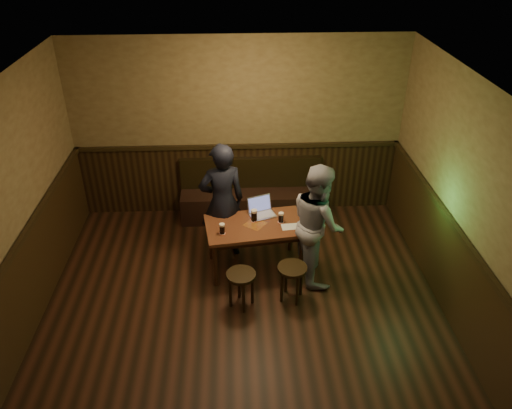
{
  "coord_description": "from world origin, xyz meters",
  "views": [
    {
      "loc": [
        -0.07,
        -4.07,
        4.31
      ],
      "look_at": [
        0.19,
        1.33,
        1.06
      ],
      "focal_mm": 35.0,
      "sensor_mm": 36.0,
      "label": 1
    }
  ],
  "objects_px": {
    "pint_mid": "(254,215)",
    "bench": "(251,199)",
    "pub_table": "(255,230)",
    "stool_right": "(292,273)",
    "pint_left": "(222,229)",
    "person_suit": "(222,202)",
    "pint_right": "(281,217)",
    "person_grey": "(318,223)",
    "laptop": "(261,210)",
    "stool_left": "(241,280)"
  },
  "relations": [
    {
      "from": "pint_left",
      "to": "person_grey",
      "type": "distance_m",
      "value": 1.22
    },
    {
      "from": "bench",
      "to": "stool_right",
      "type": "height_order",
      "value": "bench"
    },
    {
      "from": "stool_left",
      "to": "person_grey",
      "type": "bearing_deg",
      "value": 29.39
    },
    {
      "from": "pint_right",
      "to": "person_grey",
      "type": "relative_size",
      "value": 0.09
    },
    {
      "from": "stool_right",
      "to": "pint_right",
      "type": "distance_m",
      "value": 0.81
    },
    {
      "from": "pint_right",
      "to": "pub_table",
      "type": "bearing_deg",
      "value": -173.31
    },
    {
      "from": "stool_left",
      "to": "pint_left",
      "type": "xyz_separation_m",
      "value": [
        -0.22,
        0.58,
        0.37
      ]
    },
    {
      "from": "pub_table",
      "to": "pint_left",
      "type": "height_order",
      "value": "pint_left"
    },
    {
      "from": "person_grey",
      "to": "person_suit",
      "type": "bearing_deg",
      "value": 55.87
    },
    {
      "from": "bench",
      "to": "person_grey",
      "type": "bearing_deg",
      "value": -62.58
    },
    {
      "from": "pint_left",
      "to": "pint_mid",
      "type": "height_order",
      "value": "pint_mid"
    },
    {
      "from": "pint_left",
      "to": "person_suit",
      "type": "bearing_deg",
      "value": 90.18
    },
    {
      "from": "pub_table",
      "to": "person_suit",
      "type": "distance_m",
      "value": 0.6
    },
    {
      "from": "laptop",
      "to": "stool_right",
      "type": "bearing_deg",
      "value": -91.0
    },
    {
      "from": "bench",
      "to": "pint_mid",
      "type": "height_order",
      "value": "bench"
    },
    {
      "from": "stool_left",
      "to": "pint_right",
      "type": "bearing_deg",
      "value": 55.66
    },
    {
      "from": "pub_table",
      "to": "pint_mid",
      "type": "height_order",
      "value": "pint_mid"
    },
    {
      "from": "stool_right",
      "to": "person_grey",
      "type": "distance_m",
      "value": 0.73
    },
    {
      "from": "person_suit",
      "to": "person_grey",
      "type": "xyz_separation_m",
      "value": [
        1.22,
        -0.54,
        -0.03
      ]
    },
    {
      "from": "pub_table",
      "to": "pint_mid",
      "type": "xyz_separation_m",
      "value": [
        -0.01,
        0.09,
        0.18
      ]
    },
    {
      "from": "pint_mid",
      "to": "pint_right",
      "type": "relative_size",
      "value": 1.17
    },
    {
      "from": "person_suit",
      "to": "person_grey",
      "type": "bearing_deg",
      "value": 142.72
    },
    {
      "from": "pub_table",
      "to": "laptop",
      "type": "height_order",
      "value": "laptop"
    },
    {
      "from": "pint_left",
      "to": "pint_right",
      "type": "bearing_deg",
      "value": 16.69
    },
    {
      "from": "pub_table",
      "to": "pint_left",
      "type": "relative_size",
      "value": 9.48
    },
    {
      "from": "pint_mid",
      "to": "laptop",
      "type": "height_order",
      "value": "laptop"
    },
    {
      "from": "stool_left",
      "to": "person_suit",
      "type": "distance_m",
      "value": 1.21
    },
    {
      "from": "pub_table",
      "to": "person_suit",
      "type": "height_order",
      "value": "person_suit"
    },
    {
      "from": "pub_table",
      "to": "pint_mid",
      "type": "distance_m",
      "value": 0.2
    },
    {
      "from": "stool_right",
      "to": "person_grey",
      "type": "xyz_separation_m",
      "value": [
        0.36,
        0.47,
        0.42
      ]
    },
    {
      "from": "bench",
      "to": "person_suit",
      "type": "bearing_deg",
      "value": -113.57
    },
    {
      "from": "stool_right",
      "to": "pint_mid",
      "type": "relative_size",
      "value": 2.94
    },
    {
      "from": "person_suit",
      "to": "pint_mid",
      "type": "bearing_deg",
      "value": 136.31
    },
    {
      "from": "bench",
      "to": "pint_mid",
      "type": "bearing_deg",
      "value": -90.41
    },
    {
      "from": "pub_table",
      "to": "laptop",
      "type": "bearing_deg",
      "value": 61.62
    },
    {
      "from": "pint_left",
      "to": "laptop",
      "type": "distance_m",
      "value": 0.69
    },
    {
      "from": "pint_mid",
      "to": "person_grey",
      "type": "distance_m",
      "value": 0.85
    },
    {
      "from": "pub_table",
      "to": "pint_right",
      "type": "height_order",
      "value": "pint_right"
    },
    {
      "from": "stool_right",
      "to": "person_grey",
      "type": "height_order",
      "value": "person_grey"
    },
    {
      "from": "bench",
      "to": "pint_left",
      "type": "xyz_separation_m",
      "value": [
        -0.43,
        -1.51,
        0.46
      ]
    },
    {
      "from": "pint_left",
      "to": "person_grey",
      "type": "relative_size",
      "value": 0.09
    },
    {
      "from": "stool_left",
      "to": "pint_right",
      "type": "relative_size",
      "value": 3.39
    },
    {
      "from": "stool_right",
      "to": "pint_mid",
      "type": "distance_m",
      "value": 0.96
    },
    {
      "from": "person_grey",
      "to": "pint_mid",
      "type": "bearing_deg",
      "value": 59.53
    },
    {
      "from": "stool_left",
      "to": "pint_mid",
      "type": "relative_size",
      "value": 2.9
    },
    {
      "from": "stool_right",
      "to": "laptop",
      "type": "relative_size",
      "value": 1.21
    },
    {
      "from": "pub_table",
      "to": "stool_left",
      "type": "xyz_separation_m",
      "value": [
        -0.21,
        -0.77,
        -0.21
      ]
    },
    {
      "from": "pint_right",
      "to": "person_grey",
      "type": "distance_m",
      "value": 0.51
    },
    {
      "from": "pint_mid",
      "to": "bench",
      "type": "bearing_deg",
      "value": 89.59
    },
    {
      "from": "bench",
      "to": "pub_table",
      "type": "xyz_separation_m",
      "value": [
        0.0,
        -1.32,
        0.29
      ]
    }
  ]
}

